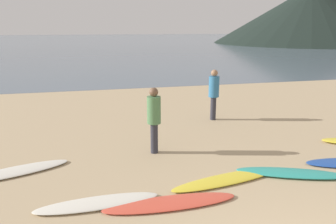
{
  "coord_description": "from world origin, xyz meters",
  "views": [
    {
      "loc": [
        -2.3,
        -1.83,
        2.91
      ],
      "look_at": [
        -0.26,
        6.65,
        0.6
      ],
      "focal_mm": 34.92,
      "sensor_mm": 36.0,
      "label": 1
    }
  ],
  "objects_px": {
    "surfboard_4": "(227,179)",
    "surfboard_5": "(291,173)",
    "surfboard_2": "(98,203)",
    "surfboard_3": "(171,203)",
    "person_0": "(214,91)",
    "person_1": "(154,115)",
    "surfboard_1": "(14,172)"
  },
  "relations": [
    {
      "from": "surfboard_4",
      "to": "surfboard_5",
      "type": "relative_size",
      "value": 1.1
    },
    {
      "from": "surfboard_2",
      "to": "surfboard_3",
      "type": "height_order",
      "value": "surfboard_2"
    },
    {
      "from": "surfboard_4",
      "to": "surfboard_5",
      "type": "distance_m",
      "value": 1.35
    },
    {
      "from": "surfboard_4",
      "to": "person_0",
      "type": "bearing_deg",
      "value": 62.25
    },
    {
      "from": "surfboard_3",
      "to": "person_1",
      "type": "xyz_separation_m",
      "value": [
        0.19,
        2.35,
        0.89
      ]
    },
    {
      "from": "person_0",
      "to": "person_1",
      "type": "height_order",
      "value": "person_0"
    },
    {
      "from": "surfboard_4",
      "to": "person_0",
      "type": "xyz_separation_m",
      "value": [
        1.28,
        4.09,
        0.91
      ]
    },
    {
      "from": "person_1",
      "to": "surfboard_3",
      "type": "bearing_deg",
      "value": -138.86
    },
    {
      "from": "surfboard_2",
      "to": "person_0",
      "type": "distance_m",
      "value": 5.86
    },
    {
      "from": "surfboard_4",
      "to": "person_1",
      "type": "distance_m",
      "value": 2.26
    },
    {
      "from": "surfboard_2",
      "to": "surfboard_4",
      "type": "bearing_deg",
      "value": 4.58
    },
    {
      "from": "surfboard_3",
      "to": "person_0",
      "type": "xyz_separation_m",
      "value": [
        2.56,
        4.68,
        0.91
      ]
    },
    {
      "from": "surfboard_1",
      "to": "surfboard_5",
      "type": "xyz_separation_m",
      "value": [
        5.44,
        -1.4,
        0.01
      ]
    },
    {
      "from": "surfboard_3",
      "to": "surfboard_4",
      "type": "distance_m",
      "value": 1.41
    },
    {
      "from": "surfboard_1",
      "to": "person_1",
      "type": "height_order",
      "value": "person_1"
    },
    {
      "from": "surfboard_3",
      "to": "surfboard_4",
      "type": "xyz_separation_m",
      "value": [
        1.28,
        0.59,
        0.0
      ]
    },
    {
      "from": "surfboard_3",
      "to": "person_1",
      "type": "bearing_deg",
      "value": 85.84
    },
    {
      "from": "surfboard_5",
      "to": "surfboard_3",
      "type": "bearing_deg",
      "value": -147.31
    },
    {
      "from": "surfboard_1",
      "to": "surfboard_3",
      "type": "relative_size",
      "value": 0.94
    },
    {
      "from": "surfboard_2",
      "to": "surfboard_5",
      "type": "distance_m",
      "value": 3.83
    },
    {
      "from": "surfboard_3",
      "to": "surfboard_4",
      "type": "relative_size",
      "value": 0.96
    },
    {
      "from": "surfboard_5",
      "to": "person_0",
      "type": "relative_size",
      "value": 1.36
    },
    {
      "from": "surfboard_1",
      "to": "person_0",
      "type": "xyz_separation_m",
      "value": [
        5.37,
        2.76,
        0.91
      ]
    },
    {
      "from": "surfboard_1",
      "to": "person_1",
      "type": "bearing_deg",
      "value": -10.04
    },
    {
      "from": "surfboard_1",
      "to": "person_1",
      "type": "relative_size",
      "value": 1.38
    },
    {
      "from": "surfboard_4",
      "to": "person_0",
      "type": "relative_size",
      "value": 1.5
    },
    {
      "from": "surfboard_1",
      "to": "surfboard_4",
      "type": "distance_m",
      "value": 4.3
    },
    {
      "from": "surfboard_3",
      "to": "surfboard_5",
      "type": "xyz_separation_m",
      "value": [
        2.63,
        0.52,
        0.02
      ]
    },
    {
      "from": "person_0",
      "to": "person_1",
      "type": "relative_size",
      "value": 1.02
    },
    {
      "from": "surfboard_2",
      "to": "person_1",
      "type": "relative_size",
      "value": 1.33
    },
    {
      "from": "surfboard_1",
      "to": "surfboard_5",
      "type": "relative_size",
      "value": 0.99
    },
    {
      "from": "surfboard_1",
      "to": "person_0",
      "type": "bearing_deg",
      "value": 8.96
    }
  ]
}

